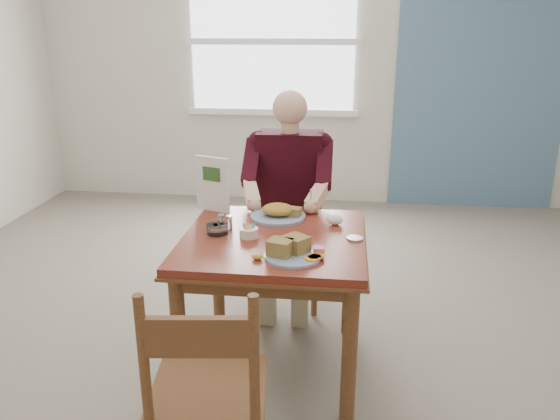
# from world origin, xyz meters

# --- Properties ---
(floor) EXTENTS (6.00, 6.00, 0.00)m
(floor) POSITION_xyz_m (0.00, 0.00, 0.00)
(floor) COLOR #6A6056
(floor) RESTS_ON ground
(wall_back) EXTENTS (5.50, 0.00, 5.50)m
(wall_back) POSITION_xyz_m (0.00, 3.00, 1.40)
(wall_back) COLOR beige
(wall_back) RESTS_ON ground
(accent_panel) EXTENTS (1.60, 0.02, 2.80)m
(accent_panel) POSITION_xyz_m (1.60, 2.98, 1.40)
(accent_panel) COLOR slate
(accent_panel) RESTS_ON ground
(lemon_wedge) EXTENTS (0.05, 0.04, 0.03)m
(lemon_wedge) POSITION_xyz_m (-0.04, -0.29, 0.76)
(lemon_wedge) COLOR gold
(lemon_wedge) RESTS_ON table
(napkin) EXTENTS (0.11, 0.10, 0.05)m
(napkin) POSITION_xyz_m (0.30, 0.21, 0.78)
(napkin) COLOR white
(napkin) RESTS_ON table
(metal_dish) EXTENTS (0.10, 0.10, 0.01)m
(metal_dish) POSITION_xyz_m (0.40, 0.01, 0.75)
(metal_dish) COLOR silver
(metal_dish) RESTS_ON table
(window) EXTENTS (1.72, 0.04, 1.42)m
(window) POSITION_xyz_m (-0.40, 2.97, 1.60)
(window) COLOR white
(window) RESTS_ON wall_back
(table) EXTENTS (0.92, 0.92, 0.75)m
(table) POSITION_xyz_m (0.00, 0.00, 0.64)
(table) COLOR maroon
(table) RESTS_ON ground
(chair_far) EXTENTS (0.42, 0.42, 0.95)m
(chair_far) POSITION_xyz_m (0.00, 0.80, 0.48)
(chair_far) COLOR brown
(chair_far) RESTS_ON ground
(chair_near) EXTENTS (0.47, 0.47, 0.95)m
(chair_near) POSITION_xyz_m (-0.13, -0.90, 0.48)
(chair_near) COLOR brown
(chair_near) RESTS_ON ground
(diner) EXTENTS (0.53, 0.56, 1.39)m
(diner) POSITION_xyz_m (0.00, 0.71, 0.81)
(diner) COLOR gray
(diner) RESTS_ON chair_far
(near_plate) EXTENTS (0.34, 0.34, 0.09)m
(near_plate) POSITION_xyz_m (0.11, -0.24, 0.78)
(near_plate) COLOR white
(near_plate) RESTS_ON table
(far_plate) EXTENTS (0.36, 0.36, 0.08)m
(far_plate) POSITION_xyz_m (-0.01, 0.28, 0.78)
(far_plate) COLOR white
(far_plate) RESTS_ON table
(caddy) EXTENTS (0.11, 0.11, 0.07)m
(caddy) POSITION_xyz_m (-0.12, -0.03, 0.77)
(caddy) COLOR white
(caddy) RESTS_ON table
(shakers) EXTENTS (0.09, 0.05, 0.08)m
(shakers) POSITION_xyz_m (-0.26, 0.07, 0.79)
(shakers) COLOR white
(shakers) RESTS_ON table
(creamer) EXTENTS (0.13, 0.13, 0.05)m
(creamer) POSITION_xyz_m (-0.29, 0.00, 0.78)
(creamer) COLOR white
(creamer) RESTS_ON table
(menu) EXTENTS (0.20, 0.09, 0.31)m
(menu) POSITION_xyz_m (-0.39, 0.35, 0.91)
(menu) COLOR white
(menu) RESTS_ON table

